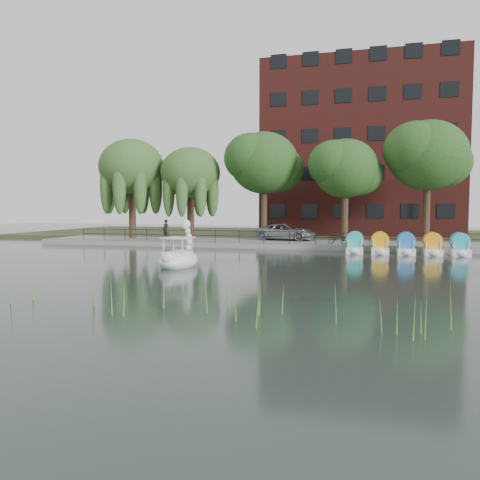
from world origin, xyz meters
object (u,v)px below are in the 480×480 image
at_px(bicycle, 338,237).
at_px(pedestrian, 166,228).
at_px(minivan, 286,231).
at_px(swan_boat, 179,257).

distance_m(bicycle, pedestrian, 15.34).
bearing_deg(minivan, pedestrian, 104.58).
relative_size(pedestrian, swan_boat, 0.63).
distance_m(minivan, pedestrian, 10.76).
xyz_separation_m(minivan, swan_boat, (-3.29, -16.21, -0.66)).
bearing_deg(pedestrian, minivan, 26.20).
bearing_deg(pedestrian, bicycle, 12.70).
distance_m(pedestrian, swan_boat, 16.86).
height_order(bicycle, pedestrian, pedestrian).
bearing_deg(swan_boat, minivan, 81.80).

